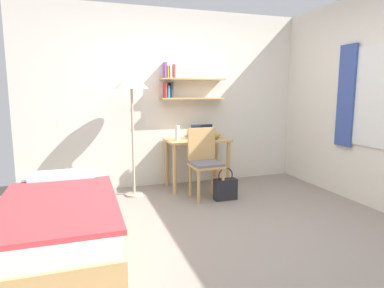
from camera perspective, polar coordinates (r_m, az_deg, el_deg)
ground_plane at (r=3.42m, az=6.14°, el=-15.35°), size 5.28×5.28×0.00m
wall_back at (r=5.03m, az=-3.21°, el=7.81°), size 4.40×0.27×2.60m
bed at (r=3.28m, az=-21.79°, el=-12.54°), size 0.98×1.89×0.54m
desk at (r=4.87m, az=0.85°, el=-0.87°), size 0.90×0.55×0.72m
desk_chair at (r=4.40m, az=2.20°, el=-2.80°), size 0.41×0.41×0.93m
standing_lamp at (r=4.46m, az=-10.38°, el=9.81°), size 0.44×0.44×1.67m
laptop at (r=4.87m, az=1.96°, el=1.52°), size 0.34×0.22×0.21m
water_bottle at (r=4.69m, az=-2.55°, el=1.89°), size 0.07×0.07×0.22m
book_stack at (r=4.98m, az=3.53°, el=1.41°), size 0.18×0.23×0.06m
handbag at (r=4.41m, az=5.76°, el=-7.62°), size 0.30×0.13×0.43m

